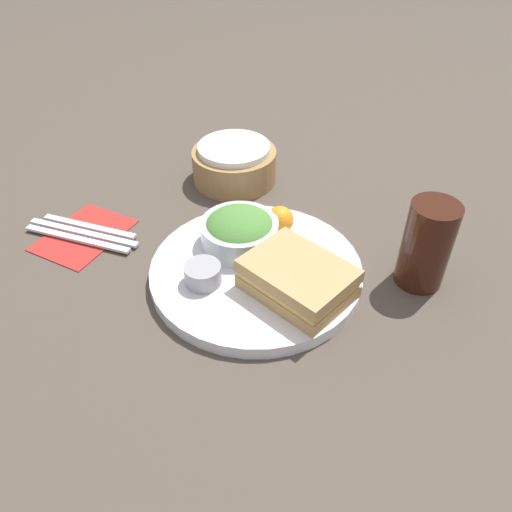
{
  "coord_description": "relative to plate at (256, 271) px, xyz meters",
  "views": [
    {
      "loc": [
        0.26,
        -0.51,
        0.52
      ],
      "look_at": [
        0.0,
        0.0,
        0.04
      ],
      "focal_mm": 35.0,
      "sensor_mm": 36.0,
      "label": 1
    }
  ],
  "objects": [
    {
      "name": "salad_bowl",
      "position": [
        -0.05,
        0.04,
        0.04
      ],
      "size": [
        0.12,
        0.12,
        0.06
      ],
      "color": "silver",
      "rests_on": "plate"
    },
    {
      "name": "bread_basket",
      "position": [
        -0.17,
        0.23,
        0.03
      ],
      "size": [
        0.16,
        0.16,
        0.07
      ],
      "color": "#997547",
      "rests_on": "ground_plane"
    },
    {
      "name": "spoon",
      "position": [
        -0.31,
        -0.03,
        -0.0
      ],
      "size": [
        0.18,
        0.04,
        0.01
      ],
      "primitive_type": "cube",
      "rotation": [
        0.0,
        0.0,
        3.29
      ],
      "color": "silver",
      "rests_on": "napkin"
    },
    {
      "name": "sandwich",
      "position": [
        0.08,
        -0.02,
        0.03
      ],
      "size": [
        0.17,
        0.14,
        0.05
      ],
      "color": "tan",
      "rests_on": "plate"
    },
    {
      "name": "dressing_cup",
      "position": [
        -0.05,
        -0.07,
        0.03
      ],
      "size": [
        0.05,
        0.05,
        0.03
      ],
      "primitive_type": "cylinder",
      "color": "#99999E",
      "rests_on": "plate"
    },
    {
      "name": "knife",
      "position": [
        -0.31,
        -0.05,
        -0.0
      ],
      "size": [
        0.21,
        0.04,
        0.01
      ],
      "primitive_type": "cube",
      "rotation": [
        0.0,
        0.0,
        3.29
      ],
      "color": "silver",
      "rests_on": "napkin"
    },
    {
      "name": "napkin",
      "position": [
        -0.31,
        -0.05,
        -0.01
      ],
      "size": [
        0.12,
        0.15,
        0.0
      ],
      "primitive_type": "cube",
      "color": "#B22823",
      "rests_on": "ground_plane"
    },
    {
      "name": "drink_glass",
      "position": [
        0.22,
        0.11,
        0.06
      ],
      "size": [
        0.07,
        0.07,
        0.14
      ],
      "primitive_type": "cylinder",
      "color": "#38190F",
      "rests_on": "ground_plane"
    },
    {
      "name": "ground_plane",
      "position": [
        0.0,
        0.0,
        -0.01
      ],
      "size": [
        4.0,
        4.0,
        0.0
      ],
      "primitive_type": "plane",
      "color": "#4C4238"
    },
    {
      "name": "plate",
      "position": [
        0.0,
        0.0,
        0.0
      ],
      "size": [
        0.32,
        0.32,
        0.02
      ],
      "primitive_type": "cylinder",
      "color": "silver",
      "rests_on": "ground_plane"
    },
    {
      "name": "orange_wedge",
      "position": [
        -0.01,
        0.1,
        0.03
      ],
      "size": [
        0.05,
        0.05,
        0.05
      ],
      "primitive_type": "sphere",
      "color": "orange",
      "rests_on": "plate"
    },
    {
      "name": "fork",
      "position": [
        -0.3,
        -0.06,
        -0.0
      ],
      "size": [
        0.2,
        0.04,
        0.01
      ],
      "primitive_type": "cube",
      "rotation": [
        0.0,
        0.0,
        3.29
      ],
      "color": "silver",
      "rests_on": "napkin"
    }
  ]
}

